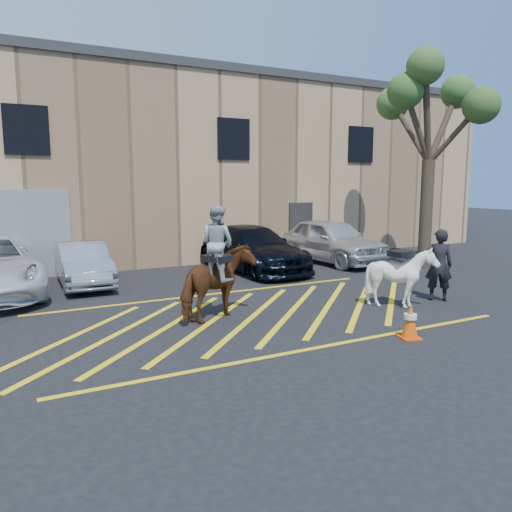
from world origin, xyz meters
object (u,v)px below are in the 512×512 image
car_blue_suv (252,248)px  handler (439,265)px  car_white_suv (331,240)px  saddled_white (401,277)px  car_silver_sedan (83,264)px  traffic_cone (410,320)px  mounted_bay (217,274)px  tree (431,103)px

car_blue_suv → handler: 6.56m
car_white_suv → saddled_white: size_ratio=3.29×
car_silver_sedan → traffic_cone: car_silver_sedan is taller
saddled_white → traffic_cone: (-1.61, -1.92, -0.39)m
mounted_bay → saddled_white: 4.51m
handler → car_blue_suv: bearing=-32.2°
car_blue_suv → traffic_cone: car_blue_suv is taller
car_silver_sedan → mounted_bay: (2.01, -5.29, 0.39)m
mounted_bay → tree: (9.25, 2.79, 4.67)m
car_white_suv → handler: size_ratio=2.64×
mounted_bay → tree: size_ratio=0.35×
traffic_cone → handler: bearing=34.0°
tree → mounted_bay: bearing=-163.2°
car_blue_suv → handler: (2.17, -6.19, 0.17)m
saddled_white → traffic_cone: 2.53m
car_white_suv → tree: (2.25, -2.48, 4.86)m
traffic_cone → tree: bearing=41.9°
car_silver_sedan → traffic_cone: 9.59m
car_white_suv → tree: tree is taller
car_blue_suv → tree: 7.89m
car_blue_suv → tree: bearing=-26.1°
mounted_bay → car_white_suv: bearing=37.0°
car_silver_sedan → handler: size_ratio=2.07×
handler → saddled_white: (-1.36, -0.08, -0.18)m
mounted_bay → traffic_cone: bearing=-47.6°
car_silver_sedan → car_blue_suv: (5.56, -0.13, 0.13)m
saddled_white → car_blue_suv: bearing=97.4°
handler → car_white_suv: bearing=-62.9°
traffic_cone → tree: (6.48, 5.82, 5.33)m
mounted_bay → tree: 10.73m
car_white_suv → car_blue_suv: bearing=177.6°
saddled_white → car_silver_sedan: bearing=134.9°
car_blue_suv → car_white_suv: size_ratio=1.07×
tree → car_blue_suv: bearing=157.4°
car_silver_sedan → handler: 9.99m
car_silver_sedan → tree: 12.59m
car_silver_sedan → car_white_suv: 9.00m
car_blue_suv → saddled_white: (0.81, -6.27, -0.01)m
car_white_suv → handler: handler is taller
handler → tree: bearing=-94.2°
saddled_white → tree: size_ratio=0.20×
car_blue_suv → traffic_cone: 8.23m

